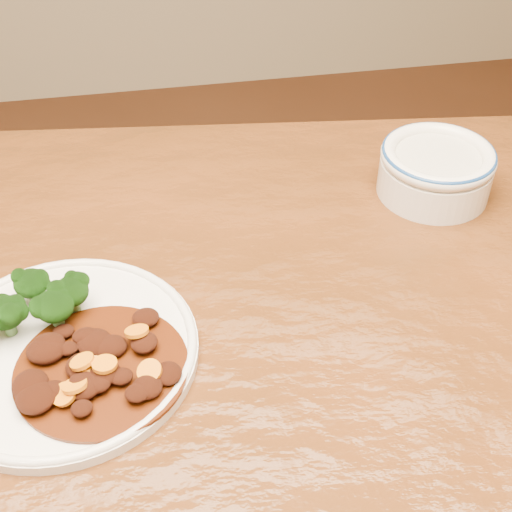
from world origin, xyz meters
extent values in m
cube|color=#5B2B10|center=(0.00, 0.00, 0.73)|extent=(1.60, 1.07, 0.04)
cylinder|color=white|center=(-0.12, 0.07, 0.76)|extent=(0.24, 0.24, 0.01)
torus|color=white|center=(-0.12, 0.07, 0.76)|extent=(0.24, 0.24, 0.01)
cylinder|color=#578545|center=(-0.11, 0.11, 0.77)|extent=(0.01, 0.01, 0.01)
ellipsoid|color=black|center=(-0.11, 0.11, 0.79)|extent=(0.03, 0.03, 0.03)
cylinder|color=#578545|center=(-0.13, 0.10, 0.77)|extent=(0.01, 0.01, 0.01)
ellipsoid|color=black|center=(-0.13, 0.10, 0.79)|extent=(0.04, 0.04, 0.03)
cylinder|color=#578545|center=(-0.17, 0.10, 0.77)|extent=(0.01, 0.01, 0.01)
ellipsoid|color=black|center=(-0.17, 0.10, 0.79)|extent=(0.04, 0.04, 0.03)
cylinder|color=#578545|center=(-0.15, 0.13, 0.77)|extent=(0.01, 0.01, 0.01)
ellipsoid|color=black|center=(-0.15, 0.13, 0.79)|extent=(0.03, 0.03, 0.03)
cylinder|color=#411B07|center=(-0.09, 0.04, 0.76)|extent=(0.15, 0.15, 0.00)
ellipsoid|color=black|center=(-0.15, 0.02, 0.77)|extent=(0.03, 0.03, 0.02)
ellipsoid|color=black|center=(-0.07, 0.02, 0.77)|extent=(0.02, 0.02, 0.01)
ellipsoid|color=black|center=(-0.05, 0.00, 0.77)|extent=(0.03, 0.02, 0.01)
ellipsoid|color=black|center=(-0.05, 0.08, 0.77)|extent=(0.02, 0.02, 0.01)
ellipsoid|color=black|center=(-0.08, 0.05, 0.77)|extent=(0.03, 0.03, 0.01)
ellipsoid|color=black|center=(-0.10, 0.07, 0.77)|extent=(0.02, 0.02, 0.01)
ellipsoid|color=black|center=(-0.11, 0.03, 0.77)|extent=(0.03, 0.03, 0.01)
ellipsoid|color=black|center=(-0.12, 0.08, 0.77)|extent=(0.02, 0.02, 0.01)
ellipsoid|color=black|center=(-0.12, 0.06, 0.77)|extent=(0.02, 0.01, 0.01)
ellipsoid|color=black|center=(-0.13, 0.01, 0.77)|extent=(0.02, 0.02, 0.01)
ellipsoid|color=black|center=(-0.11, -0.01, 0.77)|extent=(0.02, 0.02, 0.01)
ellipsoid|color=black|center=(-0.09, 0.02, 0.77)|extent=(0.03, 0.03, 0.01)
ellipsoid|color=black|center=(-0.14, 0.06, 0.77)|extent=(0.03, 0.03, 0.02)
ellipsoid|color=black|center=(-0.05, 0.05, 0.77)|extent=(0.02, 0.03, 0.01)
ellipsoid|color=black|center=(-0.10, 0.06, 0.77)|extent=(0.03, 0.03, 0.02)
ellipsoid|color=black|center=(-0.10, 0.01, 0.77)|extent=(0.03, 0.03, 0.01)
ellipsoid|color=black|center=(-0.13, 0.06, 0.77)|extent=(0.03, 0.03, 0.01)
ellipsoid|color=black|center=(-0.06, 0.00, 0.77)|extent=(0.02, 0.02, 0.01)
ellipsoid|color=black|center=(-0.03, 0.02, 0.77)|extent=(0.02, 0.03, 0.01)
ellipsoid|color=black|center=(-0.09, 0.01, 0.77)|extent=(0.02, 0.02, 0.01)
ellipsoid|color=black|center=(-0.14, 0.01, 0.77)|extent=(0.03, 0.03, 0.02)
cylinder|color=orange|center=(-0.12, 0.00, 0.77)|extent=(0.03, 0.03, 0.01)
cylinder|color=orange|center=(-0.09, 0.03, 0.77)|extent=(0.03, 0.03, 0.01)
cylinder|color=orange|center=(-0.05, 0.02, 0.78)|extent=(0.02, 0.03, 0.01)
cylinder|color=orange|center=(-0.10, 0.03, 0.78)|extent=(0.03, 0.03, 0.01)
cylinder|color=orange|center=(-0.09, 0.03, 0.78)|extent=(0.03, 0.03, 0.01)
cylinder|color=orange|center=(-0.11, 0.01, 0.78)|extent=(0.03, 0.03, 0.01)
cylinder|color=orange|center=(-0.06, 0.06, 0.78)|extent=(0.03, 0.03, 0.01)
cylinder|color=white|center=(0.29, 0.25, 0.77)|extent=(0.13, 0.13, 0.04)
cylinder|color=silver|center=(0.29, 0.25, 0.80)|extent=(0.10, 0.10, 0.01)
torus|color=white|center=(0.29, 0.25, 0.80)|extent=(0.13, 0.13, 0.02)
torus|color=navy|center=(0.29, 0.25, 0.80)|extent=(0.13, 0.13, 0.01)
camera|label=1|loc=(-0.03, -0.38, 1.24)|focal=50.00mm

